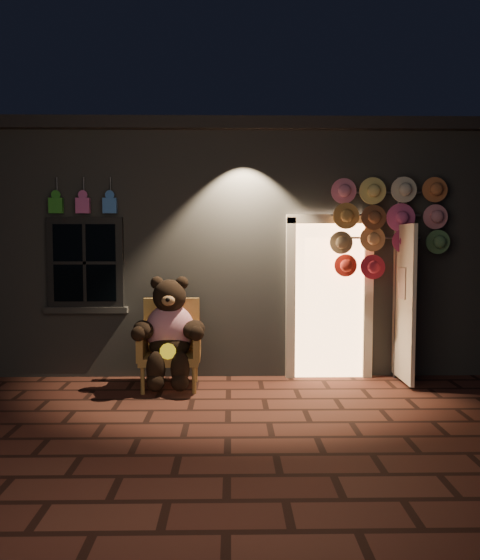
{
  "coord_description": "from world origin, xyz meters",
  "views": [
    {
      "loc": [
        0.03,
        -5.82,
        1.83
      ],
      "look_at": [
        0.15,
        1.0,
        1.35
      ],
      "focal_mm": 35.0,
      "sensor_mm": 36.0,
      "label": 1
    }
  ],
  "objects": [
    {
      "name": "hat_rack",
      "position": [
        2.04,
        1.28,
        2.06
      ],
      "size": [
        1.52,
        0.22,
        2.69
      ],
      "color": "#59595E",
      "rests_on": "ground"
    },
    {
      "name": "teddy_bear",
      "position": [
        -0.73,
        0.88,
        0.72
      ],
      "size": [
        0.98,
        0.77,
        1.35
      ],
      "rotation": [
        0.0,
        0.0,
        0.03
      ],
      "color": "#AB123B",
      "rests_on": "ground"
    },
    {
      "name": "ground",
      "position": [
        0.0,
        0.0,
        0.0
      ],
      "size": [
        60.0,
        60.0,
        0.0
      ],
      "primitive_type": "plane",
      "color": "#50291E",
      "rests_on": "ground"
    },
    {
      "name": "wicker_armchair",
      "position": [
        -0.73,
        1.03,
        0.55
      ],
      "size": [
        0.78,
        0.7,
        1.1
      ],
      "rotation": [
        0.0,
        0.0,
        0.03
      ],
      "color": "olive",
      "rests_on": "ground"
    },
    {
      "name": "shop_building",
      "position": [
        0.0,
        3.99,
        1.74
      ],
      "size": [
        7.3,
        5.95,
        3.51
      ],
      "color": "slate",
      "rests_on": "ground"
    }
  ]
}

